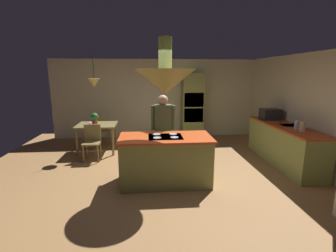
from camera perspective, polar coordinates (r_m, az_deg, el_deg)
The scene contains 17 objects.
ground at distance 5.13m, azimuth -0.76°, elevation -11.95°, with size 8.16×8.16×0.00m, color #9E7042.
wall_back at distance 8.17m, azimuth -2.49°, elevation 6.37°, with size 6.80×0.10×2.55m, color beige.
wall_right at distance 6.26m, azimuth 30.14°, elevation 2.96°, with size 0.10×7.20×2.55m, color beige.
kitchen_island at distance 4.77m, azimuth -0.60°, elevation -7.82°, with size 1.75×0.91×0.95m.
counter_run_right at distance 6.36m, azimuth 25.34°, elevation -3.85°, with size 0.73×2.50×0.93m.
oven_tower at distance 7.92m, azimuth 5.65°, elevation 4.56°, with size 0.66×0.62×2.12m.
dining_table at distance 6.87m, azimuth -16.21°, elevation -0.46°, with size 1.03×0.85×0.76m.
person_at_island at distance 5.33m, azimuth -1.16°, elevation -0.30°, with size 0.53×0.22×1.65m.
range_hood at distance 4.49m, azimuth -0.65°, elevation 10.63°, with size 1.10×1.10×1.00m.
pendant_light_over_table at distance 6.72m, azimuth -16.82°, elevation 9.64°, with size 0.32×0.32×0.82m.
chair_facing_island at distance 6.29m, azimuth -17.27°, elevation -3.08°, with size 0.40×0.40×0.87m.
chair_by_back_wall at distance 7.52m, azimuth -15.19°, elevation -0.50°, with size 0.40×0.40×0.87m.
potted_plant_on_table at distance 6.87m, azimuth -16.74°, elevation 1.84°, with size 0.20×0.20×0.30m.
cup_on_table at distance 6.66m, azimuth -17.68°, elevation 0.39°, with size 0.07×0.07×0.09m, color white.
canister_flour at distance 5.73m, azimuth 28.84°, elevation -0.10°, with size 0.12×0.12×0.21m, color #E0B78C.
canister_sugar at distance 5.88m, azimuth 27.89°, elevation 0.25°, with size 0.11×0.11×0.21m, color silver.
microwave_on_counter at distance 6.87m, azimuth 22.74°, elevation 2.57°, with size 0.46×0.36×0.28m, color #232326.
Camera 1 is at (-0.32, -4.67, 2.10)m, focal length 26.15 mm.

